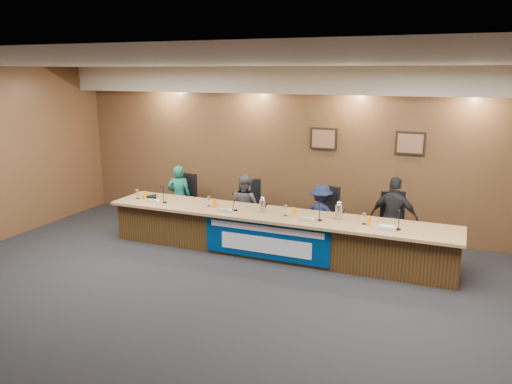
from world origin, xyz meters
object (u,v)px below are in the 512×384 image
panelist_a (179,197)px  panelist_c (321,216)px  office_chair_b (248,211)px  banner (266,240)px  panelist_b (246,206)px  panelist_d (394,217)px  office_chair_d (394,228)px  dais_body (274,235)px  office_chair_c (322,220)px  speakerphone (152,197)px  office_chair_a (182,204)px  carafe_mid (263,206)px  carafe_right (339,212)px

panelist_a → panelist_c: (2.95, 0.00, -0.07)m
panelist_c → office_chair_b: size_ratio=2.41×
banner → panelist_b: size_ratio=1.81×
panelist_c → panelist_d: size_ratio=0.83×
panelist_c → office_chair_d: 1.28m
panelist_b → dais_body: bearing=165.2°
office_chair_c → speakerphone: size_ratio=1.50×
dais_body → panelist_d: panelist_d is taller
panelist_c → office_chair_a: bearing=6.3°
panelist_d → speakerphone: size_ratio=4.37×
banner → office_chair_d: size_ratio=4.58×
carafe_mid → speakerphone: carafe_mid is taller
banner → dais_body: bearing=90.0°
office_chair_b → carafe_right: (1.95, -0.74, 0.39)m
office_chair_c → speakerphone: 3.25m
dais_body → panelist_c: size_ratio=5.18×
banner → panelist_a: 2.57m
dais_body → office_chair_c: 1.01m
banner → office_chair_b: banner is taller
panelist_d → office_chair_a: (-4.22, 0.10, -0.22)m
office_chair_d → office_chair_a: bearing=160.0°
office_chair_c → panelist_c: bearing=-73.1°
office_chair_c → speakerphone: speakerphone is taller
office_chair_a → banner: bearing=-17.4°
panelist_c → speakerphone: bearing=20.0°
panelist_b → office_chair_b: (0.00, 0.10, -0.13)m
panelist_c → dais_body: bearing=54.6°
carafe_mid → carafe_right: bearing=3.4°
carafe_right → panelist_c: bearing=126.3°
dais_body → office_chair_b: (-0.84, 0.77, 0.13)m
panelist_c → panelist_b: bearing=8.2°
panelist_d → banner: bearing=39.3°
panelist_c → carafe_mid: 1.14m
office_chair_d → speakerphone: 4.50m
carafe_mid → panelist_a: bearing=161.1°
panelist_b → office_chair_d: 2.76m
banner → office_chair_d: bearing=31.8°
office_chair_a → carafe_mid: (2.11, -0.82, 0.38)m
panelist_c → office_chair_b: 1.49m
office_chair_b → office_chair_c: same height
banner → panelist_c: bearing=59.5°
banner → panelist_c: (0.64, 1.08, 0.20)m
panelist_a → office_chair_a: bearing=-113.0°
dais_body → office_chair_c: bearing=50.3°
panelist_c → panelist_d: (1.27, 0.00, 0.12)m
panelist_c → office_chair_d: size_ratio=2.41×
panelist_c → speakerphone: 3.22m
banner → office_chair_c: size_ratio=4.58×
office_chair_a → carafe_mid: carafe_mid is taller
carafe_mid → office_chair_c: bearing=44.4°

